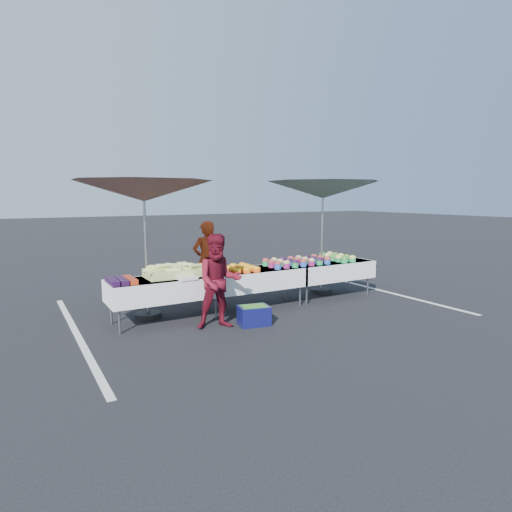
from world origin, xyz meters
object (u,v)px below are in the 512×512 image
customer (219,281)px  vendor (206,260)px  umbrella_right (323,191)px  storage_bin (254,315)px  table_center (256,278)px  table_right (330,270)px  table_left (164,288)px  umbrella_left (144,192)px

customer → vendor: bearing=86.8°
umbrella_right → storage_bin: (-2.49, -1.33, -2.07)m
table_center → table_right: bearing=0.0°
table_left → umbrella_right: (3.70, 0.40, 1.65)m
umbrella_left → table_right: bearing=-6.1°
table_center → table_right: same height
table_left → table_right: size_ratio=1.00×
table_left → umbrella_left: size_ratio=0.60×
table_center → customer: (-1.14, -0.78, 0.18)m
table_center → vendor: vendor is taller
table_center → storage_bin: bearing=-122.1°
table_center → umbrella_left: (-1.97, 0.40, 1.61)m
table_left → vendor: bearing=41.0°
table_right → table_left: bearing=180.0°
storage_bin → vendor: bearing=100.2°
umbrella_left → table_left: bearing=-66.7°
table_left → vendor: vendor is taller
customer → storage_bin: (0.56, -0.15, -0.60)m
table_left → storage_bin: size_ratio=3.33×
table_right → table_center: bearing=180.0°
table_right → customer: bearing=-165.1°
umbrella_left → storage_bin: 2.79m
table_left → customer: customer is taller
vendor → storage_bin: 2.13m
umbrella_right → umbrella_left: bearing=180.0°
umbrella_right → storage_bin: 3.50m
storage_bin → umbrella_right: bearing=39.8°
customer → table_right: bearing=29.5°
table_center → customer: size_ratio=1.22×
table_right → customer: 3.05m
table_center → umbrella_right: umbrella_right is taller
table_right → umbrella_left: (-3.77, 0.40, 1.61)m
table_left → table_center: size_ratio=1.00×
vendor → customer: (-0.61, -1.88, -0.05)m
table_center → storage_bin: 1.18m
vendor → storage_bin: vendor is taller
table_center → storage_bin: table_center is taller
table_center → vendor: 1.25m
customer → umbrella_right: 3.58m
table_right → vendor: bearing=154.7°
vendor → customer: vendor is taller
umbrella_left → umbrella_right: bearing=0.0°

